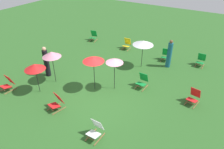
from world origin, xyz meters
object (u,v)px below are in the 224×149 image
Objects in this scene: deckchair_3 at (201,60)px; deckchair_0 at (142,81)px; deckchair_1 at (8,84)px; person_1 at (169,54)px; deckchair_4 at (96,130)px; deckchair_2 at (93,36)px; umbrella_4 at (93,59)px; deckchair_8 at (57,102)px; umbrella_1 at (114,61)px; deckchair_6 at (127,44)px; person_0 at (46,62)px; umbrella_2 at (35,67)px; umbrella_3 at (51,54)px; deckchair_7 at (194,97)px; deckchair_5 at (165,55)px; umbrella_0 at (143,43)px.

deckchair_0 is at bearing -117.66° from deckchair_3.
deckchair_1 is 0.46× the size of person_1.
deckchair_1 and deckchair_4 have the same top height.
deckchair_1 is at bearing -102.71° from deckchair_2.
deckchair_0 is 0.43× the size of umbrella_4.
deckchair_8 is 3.46m from umbrella_1.
deckchair_4 is (5.92, -0.27, 0.00)m from deckchair_1.
person_0 reaches higher than deckchair_6.
person_0 reaches higher than person_1.
deckchair_6 is 0.43× the size of umbrella_4.
umbrella_2 is 0.92× the size of person_1.
person_0 is (-0.83, 1.44, -0.63)m from umbrella_2.
person_1 is at bearing 45.70° from umbrella_3.
umbrella_4 reaches higher than deckchair_3.
deckchair_6 is 1.00× the size of deckchair_7.
deckchair_6 is 3.74m from person_1.
umbrella_2 reaches higher than deckchair_5.
person_0 is (-5.34, -5.55, 0.52)m from deckchair_5.
umbrella_2 is (-3.26, -2.31, -0.18)m from umbrella_1.
deckchair_0 is 1.00× the size of deckchair_7.
deckchair_8 is (-2.57, 0.47, 0.00)m from deckchair_4.
person_0 is at bearing -141.22° from deckchair_3.
deckchair_6 is 0.47× the size of umbrella_0.
deckchair_1 is 7.99m from umbrella_0.
umbrella_1 is (-3.94, -0.94, 1.33)m from deckchair_7.
umbrella_3 is (-4.31, 2.16, 1.36)m from deckchair_4.
umbrella_1 is 4.00m from umbrella_2.
umbrella_0 is at bearing -34.78° from deckchair_2.
umbrella_0 is at bearing -146.41° from deckchair_3.
deckchair_3 is 8.75m from deckchair_4.
deckchair_4 is at bearing -82.36° from umbrella_0.
umbrella_2 is at bearing 168.19° from deckchair_4.
deckchair_6 is 7.81m from deckchair_8.
umbrella_1 reaches higher than deckchair_6.
deckchair_3 is 1.00× the size of deckchair_7.
umbrella_4 is (2.37, 1.73, 0.28)m from umbrella_2.
umbrella_1 reaches higher than deckchair_5.
deckchair_3 is 0.46× the size of umbrella_1.
deckchair_8 is at bearing -117.61° from umbrella_1.
person_0 is at bearing -114.70° from deckchair_6.
deckchair_2 is at bearing 103.21° from umbrella_2.
person_0 is 1.02× the size of person_1.
umbrella_4 reaches higher than person_1.
deckchair_8 is 0.44× the size of umbrella_4.
person_1 reaches higher than deckchair_6.
umbrella_4 reaches higher than deckchair_1.
deckchair_5 is 0.44× the size of umbrella_4.
umbrella_3 reaches higher than deckchair_1.
umbrella_4 is (3.95, 2.45, 1.43)m from deckchair_1.
umbrella_4 is (4.09, -5.60, 1.43)m from deckchair_2.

